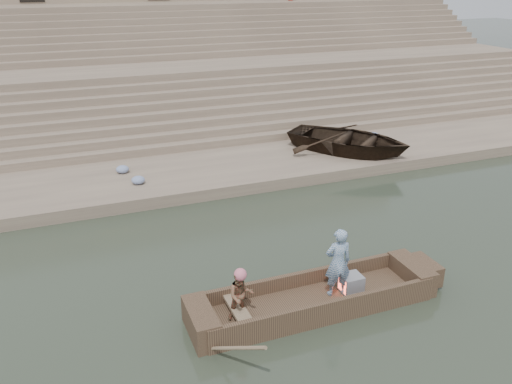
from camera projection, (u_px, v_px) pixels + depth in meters
ground at (444, 265)px, 13.23m from camera, size 120.00×120.00×0.00m
lower_landing at (305, 160)px, 20.02m from camera, size 32.00×4.00×0.40m
mid_landing at (239, 90)px, 26.00m from camera, size 32.00×3.00×2.80m
upper_landing at (200, 48)px, 31.55m from camera, size 32.00×3.00×5.20m
ghat_steps at (228, 77)px, 27.30m from camera, size 32.00×11.00×5.20m
main_rowboat at (314, 304)px, 11.49m from camera, size 5.00×1.30×0.22m
rowboat_trim at (323, 294)px, 11.48m from camera, size 6.04×2.63×1.78m
standing_man at (338, 262)px, 11.33m from camera, size 0.63×0.46×1.61m
rowing_man at (241, 295)px, 10.62m from camera, size 0.58×0.48×1.11m
television at (351, 283)px, 11.68m from camera, size 0.46×0.42×0.40m
beached_rowboat at (349, 140)px, 20.11m from camera, size 5.57×5.76×0.97m
cloth_bundles at (267, 155)px, 19.57m from camera, size 10.81×2.00×0.26m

